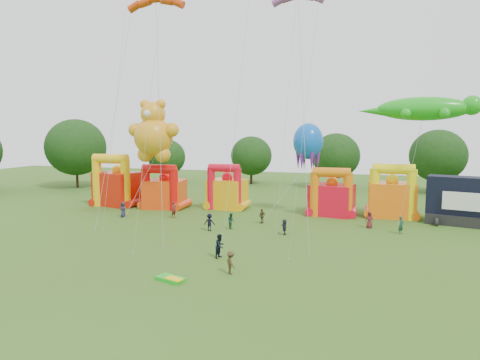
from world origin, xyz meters
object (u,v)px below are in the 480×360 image
(octopus_kite, at_px, (292,178))
(gecko_kite, at_px, (419,130))
(spectator_4, at_px, (262,216))
(stage_trailer, at_px, (469,202))
(bouncy_castle_2, at_px, (227,191))
(spectator_0, at_px, (123,210))
(bouncy_castle_0, at_px, (117,186))
(teddy_bear_kite, at_px, (150,147))

(octopus_kite, bearing_deg, gecko_kite, 0.89)
(octopus_kite, xyz_separation_m, spectator_4, (-2.45, -4.64, -3.70))
(stage_trailer, relative_size, octopus_kite, 0.78)
(bouncy_castle_2, xyz_separation_m, spectator_0, (-9.85, -8.67, -1.35))
(stage_trailer, relative_size, gecko_kite, 0.63)
(stage_trailer, xyz_separation_m, gecko_kite, (-5.24, -0.39, 7.58))
(bouncy_castle_0, xyz_separation_m, stage_trailer, (42.61, -0.52, -0.14))
(stage_trailer, height_order, spectator_4, stage_trailer)
(teddy_bear_kite, xyz_separation_m, gecko_kite, (30.45, 2.53, 2.09))
(teddy_bear_kite, distance_m, spectator_0, 8.13)
(stage_trailer, bearing_deg, octopus_kite, -178.15)
(spectator_4, bearing_deg, bouncy_castle_0, -72.45)
(stage_trailer, height_order, teddy_bear_kite, teddy_bear_kite)
(bouncy_castle_2, height_order, teddy_bear_kite, teddy_bear_kite)
(teddy_bear_kite, distance_m, octopus_kite, 17.48)
(gecko_kite, distance_m, octopus_kite, 14.59)
(teddy_bear_kite, distance_m, spectator_4, 16.36)
(bouncy_castle_0, xyz_separation_m, spectator_4, (21.44, -5.76, -1.84))
(octopus_kite, bearing_deg, bouncy_castle_0, 177.30)
(bouncy_castle_2, xyz_separation_m, spectator_4, (6.43, -7.43, -1.45))
(bouncy_castle_0, relative_size, stage_trailer, 0.81)
(teddy_bear_kite, bearing_deg, spectator_4, -9.07)
(bouncy_castle_0, bearing_deg, spectator_4, -15.04)
(bouncy_castle_0, distance_m, octopus_kite, 23.99)
(octopus_kite, xyz_separation_m, spectator_0, (-18.73, -5.88, -3.60))
(bouncy_castle_2, xyz_separation_m, stage_trailer, (27.60, -2.19, 0.25))
(gecko_kite, height_order, octopus_kite, gecko_kite)
(spectator_0, bearing_deg, octopus_kite, 35.12)
(bouncy_castle_2, bearing_deg, teddy_bear_kite, -147.70)
(stage_trailer, height_order, gecko_kite, gecko_kite)
(octopus_kite, distance_m, spectator_0, 19.96)
(octopus_kite, bearing_deg, spectator_4, -117.88)
(spectator_4, bearing_deg, octopus_kite, -175.29)
(stage_trailer, bearing_deg, bouncy_castle_0, 179.30)
(teddy_bear_kite, xyz_separation_m, spectator_4, (14.51, -2.32, -7.19))
(teddy_bear_kite, relative_size, octopus_kite, 1.26)
(stage_trailer, distance_m, octopus_kite, 18.84)
(stage_trailer, xyz_separation_m, teddy_bear_kite, (-35.69, -2.92, 5.49))
(bouncy_castle_0, bearing_deg, gecko_kite, -1.40)
(teddy_bear_kite, bearing_deg, bouncy_castle_2, 32.30)
(bouncy_castle_0, height_order, gecko_kite, gecko_kite)
(bouncy_castle_2, height_order, gecko_kite, gecko_kite)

